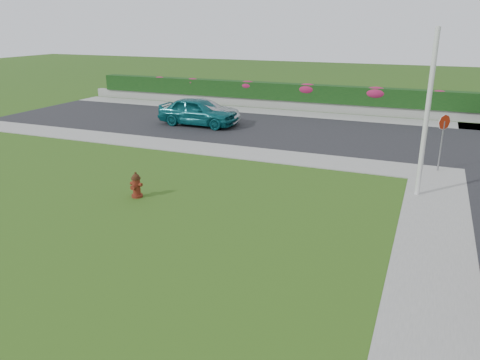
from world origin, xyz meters
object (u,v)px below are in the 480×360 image
at_px(sedan_silver, 202,112).
at_px(stop_sign, 443,130).
at_px(fire_hydrant, 136,185).
at_px(sedan_teal, 198,112).
at_px(utility_pole, 427,116).

bearing_deg(sedan_silver, stop_sign, -117.91).
relative_size(fire_hydrant, stop_sign, 0.38).
bearing_deg(fire_hydrant, sedan_teal, 109.55).
xyz_separation_m(fire_hydrant, utility_pole, (8.68, 3.73, 2.31)).
bearing_deg(stop_sign, utility_pole, -125.92).
bearing_deg(sedan_teal, sedan_silver, -9.58).
bearing_deg(stop_sign, sedan_teal, 137.58).
bearing_deg(sedan_teal, stop_sign, -106.04).
height_order(fire_hydrant, sedan_teal, sedan_teal).
xyz_separation_m(sedan_silver, utility_pole, (11.90, -7.57, 2.00)).
height_order(fire_hydrant, sedan_silver, sedan_silver).
height_order(sedan_teal, stop_sign, stop_sign).
relative_size(fire_hydrant, sedan_silver, 0.21).
distance_m(fire_hydrant, utility_pole, 9.72).
distance_m(sedan_silver, utility_pole, 14.25).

